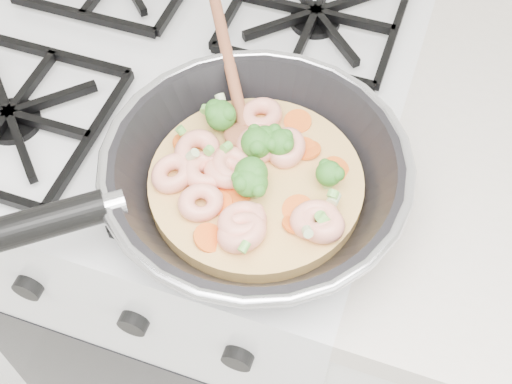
% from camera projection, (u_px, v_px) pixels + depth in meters
% --- Properties ---
extents(stove, '(0.60, 0.60, 0.92)m').
position_uv_depth(stove, '(197.00, 242.00, 1.24)').
color(stove, white).
rests_on(stove, ground).
extents(skillet, '(0.43, 0.47, 0.10)m').
position_uv_depth(skillet, '(251.00, 176.00, 0.71)').
color(skillet, black).
rests_on(skillet, stove).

